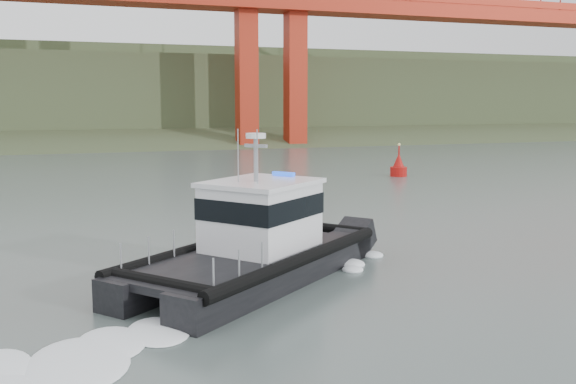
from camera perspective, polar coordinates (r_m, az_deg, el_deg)
name	(u,v)px	position (r m, az deg, el deg)	size (l,w,h in m)	color
ground	(328,288)	(24.64, 3.62, -8.47)	(400.00, 400.00, 0.00)	#45524D
headlands	(105,102)	(147.53, -15.94, 7.69)	(500.00, 105.36, 27.12)	#324427
patrol_boat	(256,242)	(25.49, -2.87, -4.42)	(12.43, 11.22, 5.99)	black
nav_buoy	(399,167)	(61.92, 9.80, 2.20)	(1.60, 1.60, 3.33)	#A70E0B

